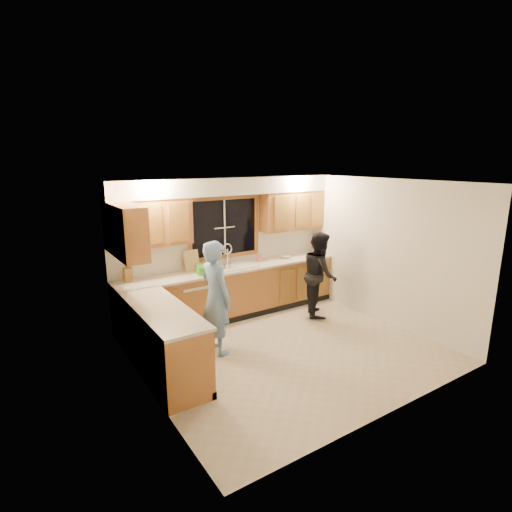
{
  "coord_description": "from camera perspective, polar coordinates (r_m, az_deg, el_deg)",
  "views": [
    {
      "loc": [
        -3.41,
        -4.42,
        2.81
      ],
      "look_at": [
        -0.12,
        0.65,
        1.34
      ],
      "focal_mm": 28.0,
      "sensor_mm": 36.0,
      "label": 1
    }
  ],
  "objects": [
    {
      "name": "dishwasher",
      "position": [
        6.96,
        -9.36,
        -6.67
      ],
      "size": [
        0.6,
        0.56,
        0.82
      ],
      "primitive_type": "cube",
      "color": "white",
      "rests_on": "floor"
    },
    {
      "name": "woman",
      "position": [
        7.35,
        9.09,
        -2.55
      ],
      "size": [
        0.9,
        0.95,
        1.55
      ],
      "primitive_type": "imported",
      "rotation": [
        0.0,
        0.0,
        0.99
      ],
      "color": "black",
      "rests_on": "floor"
    },
    {
      "name": "sink",
      "position": [
        7.19,
        -3.35,
        -2.02
      ],
      "size": [
        0.86,
        0.52,
        0.57
      ],
      "color": "white",
      "rests_on": "countertop_back"
    },
    {
      "name": "upper_cabinets_return",
      "position": [
        5.81,
        -17.84,
        3.29
      ],
      "size": [
        0.33,
        0.9,
        0.75
      ],
      "primitive_type": "cube",
      "color": "#AC6A32",
      "rests_on": "wall_left"
    },
    {
      "name": "wall_back",
      "position": [
        7.35,
        -4.53,
        1.4
      ],
      "size": [
        4.2,
        0.0,
        4.2
      ],
      "primitive_type": "plane",
      "rotation": [
        1.57,
        0.0,
        0.0
      ],
      "color": "white",
      "rests_on": "ground"
    },
    {
      "name": "soffit",
      "position": [
        7.04,
        -4.01,
        9.93
      ],
      "size": [
        4.2,
        0.35,
        0.3
      ],
      "primitive_type": "cube",
      "color": "silver",
      "rests_on": "wall_back"
    },
    {
      "name": "bowl",
      "position": [
        7.83,
        4.11,
        -0.11
      ],
      "size": [
        0.25,
        0.25,
        0.05
      ],
      "primitive_type": "imported",
      "rotation": [
        0.0,
        0.0,
        -0.25
      ],
      "color": "silver",
      "rests_on": "countertop_back"
    },
    {
      "name": "window_frame",
      "position": [
        7.27,
        -4.55,
        4.09
      ],
      "size": [
        1.44,
        0.03,
        1.14
      ],
      "color": "black",
      "rests_on": "wall_back"
    },
    {
      "name": "base_cabinets_back",
      "position": [
        7.31,
        -3.28,
        -5.23
      ],
      "size": [
        4.2,
        0.6,
        0.88
      ],
      "primitive_type": "cube",
      "color": "#AC6A32",
      "rests_on": "ground"
    },
    {
      "name": "upper_cabinets_left",
      "position": [
        6.54,
        -14.99,
        4.58
      ],
      "size": [
        1.35,
        0.33,
        0.75
      ],
      "primitive_type": "cube",
      "color": "#AC6A32",
      "rests_on": "wall_back"
    },
    {
      "name": "soap_bottle",
      "position": [
        7.52,
        0.49,
        -0.16
      ],
      "size": [
        0.1,
        0.1,
        0.18
      ],
      "primitive_type": "imported",
      "rotation": [
        0.0,
        0.0,
        -0.25
      ],
      "color": "#F15B83",
      "rests_on": "countertop_back"
    },
    {
      "name": "ceiling",
      "position": [
        5.59,
        4.75,
        10.48
      ],
      "size": [
        4.2,
        4.2,
        0.0
      ],
      "primitive_type": "plane",
      "rotation": [
        3.14,
        0.0,
        0.0
      ],
      "color": "white"
    },
    {
      "name": "can_left",
      "position": [
        6.92,
        -4.54,
        -1.66
      ],
      "size": [
        0.08,
        0.08,
        0.12
      ],
      "primitive_type": "cylinder",
      "rotation": [
        0.0,
        0.0,
        -0.11
      ],
      "color": "beige",
      "rests_on": "countertop_back"
    },
    {
      "name": "man",
      "position": [
        5.87,
        -5.74,
        -5.92
      ],
      "size": [
        0.46,
        0.65,
        1.69
      ],
      "primitive_type": "imported",
      "rotation": [
        0.0,
        0.0,
        1.65
      ],
      "color": "#6B95CB",
      "rests_on": "floor"
    },
    {
      "name": "base_cabinets_left",
      "position": [
        5.56,
        -13.23,
        -11.91
      ],
      "size": [
        0.6,
        1.9,
        0.88
      ],
      "primitive_type": "cube",
      "color": "#AC6A32",
      "rests_on": "ground"
    },
    {
      "name": "floor",
      "position": [
        6.25,
        4.28,
        -13.06
      ],
      "size": [
        4.2,
        4.2,
        0.0
      ],
      "primitive_type": "plane",
      "color": "#BCAB90",
      "rests_on": "ground"
    },
    {
      "name": "cutting_board",
      "position": [
        6.99,
        -9.19,
        -0.62
      ],
      "size": [
        0.27,
        0.1,
        0.36
      ],
      "primitive_type": "cube",
      "rotation": [
        -0.21,
        0.0,
        0.03
      ],
      "color": "tan",
      "rests_on": "countertop_back"
    },
    {
      "name": "can_right",
      "position": [
        7.02,
        -3.74,
        -1.46
      ],
      "size": [
        0.08,
        0.08,
        0.11
      ],
      "primitive_type": "cylinder",
      "rotation": [
        0.0,
        0.0,
        -0.38
      ],
      "color": "beige",
      "rests_on": "countertop_back"
    },
    {
      "name": "wall_right",
      "position": [
        7.23,
        17.84,
        0.58
      ],
      "size": [
        0.0,
        3.8,
        3.8
      ],
      "primitive_type": "plane",
      "rotation": [
        1.57,
        0.0,
        -1.57
      ],
      "color": "white",
      "rests_on": "ground"
    },
    {
      "name": "knife_block",
      "position": [
        6.63,
        -17.85,
        -2.54
      ],
      "size": [
        0.13,
        0.11,
        0.22
      ],
      "primitive_type": "cube",
      "rotation": [
        0.0,
        0.0,
        0.07
      ],
      "color": "#9F6E2C",
      "rests_on": "countertop_back"
    },
    {
      "name": "upper_cabinets_right",
      "position": [
        7.89,
        5.16,
        6.48
      ],
      "size": [
        1.35,
        0.33,
        0.75
      ],
      "primitive_type": "cube",
      "color": "#AC6A32",
      "rests_on": "wall_back"
    },
    {
      "name": "countertop_left",
      "position": [
        5.39,
        -13.35,
        -7.45
      ],
      "size": [
        0.63,
        1.9,
        0.04
      ],
      "primitive_type": "cube",
      "color": "beige",
      "rests_on": "base_cabinets_left"
    },
    {
      "name": "dish_crate",
      "position": [
        6.79,
        -7.17,
        -1.95
      ],
      "size": [
        0.34,
        0.33,
        0.14
      ],
      "primitive_type": "cube",
      "rotation": [
        0.0,
        0.0,
        -0.19
      ],
      "color": "green",
      "rests_on": "countertop_back"
    },
    {
      "name": "countertop_back",
      "position": [
        7.16,
        -3.27,
        -1.78
      ],
      "size": [
        4.2,
        0.63,
        0.04
      ],
      "primitive_type": "cube",
      "color": "beige",
      "rests_on": "base_cabinets_back"
    },
    {
      "name": "wall_left",
      "position": [
        4.86,
        -15.66,
        -5.53
      ],
      "size": [
        0.0,
        3.8,
        3.8
      ],
      "primitive_type": "plane",
      "rotation": [
        1.57,
        0.0,
        1.57
      ],
      "color": "white",
      "rests_on": "ground"
    },
    {
      "name": "stove",
      "position": [
        5.08,
        -10.96,
        -14.26
      ],
      "size": [
        0.58,
        0.75,
        0.9
      ],
      "primitive_type": "cube",
      "color": "white",
      "rests_on": "floor"
    }
  ]
}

